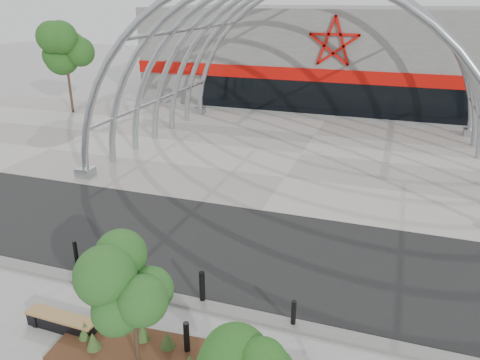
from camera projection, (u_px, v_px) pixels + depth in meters
ground at (199, 301)px, 14.68m from camera, size 140.00×140.00×0.00m
road at (236, 248)px, 17.75m from camera, size 140.00×7.00×0.02m
forecourt at (302, 154)px, 28.30m from camera, size 60.00×17.00×0.04m
kerb at (195, 304)px, 14.44m from camera, size 60.00×0.50×0.12m
arena_building at (345, 54)px, 42.62m from camera, size 34.00×15.24×8.00m
vault_canopy at (302, 154)px, 28.30m from camera, size 20.80×15.80×20.36m
planting_bed at (157, 352)px, 12.38m from camera, size 5.92×2.22×0.61m
street_tree_0 at (130, 281)px, 11.26m from camera, size 1.55×1.55×3.53m
bench_0 at (62, 323)px, 13.36m from camera, size 2.24×0.55×0.47m
bollard_0 at (76, 252)px, 16.59m from camera, size 0.14×0.14×0.89m
bollard_1 at (102, 299)px, 13.84m from camera, size 0.18×0.18×1.14m
bollard_2 at (202, 288)px, 14.40m from camera, size 0.18×0.18×1.11m
bollard_3 at (187, 338)px, 12.35m from camera, size 0.16×0.16×1.00m
bollard_4 at (293, 314)px, 13.38m from camera, size 0.14×0.14×0.89m
bg_tree_0 at (65, 54)px, 36.62m from camera, size 3.00×3.00×6.45m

